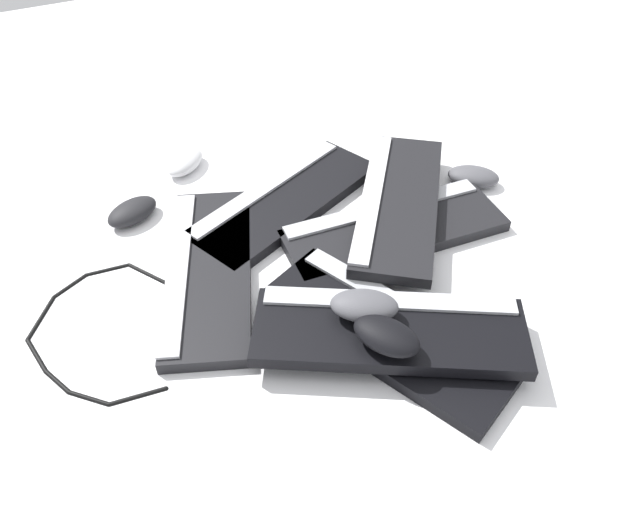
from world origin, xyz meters
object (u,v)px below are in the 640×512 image
object	(u,v)px
keyboard_3	(394,229)
mouse_3	(473,176)
keyboard_1	(208,270)
keyboard_2	(386,332)
keyboard_0	(285,202)
mouse_4	(185,162)
mouse_2	(386,336)
keyboard_5	(398,202)
mouse_1	(364,306)
mouse_0	(132,212)
keyboard_4	(390,331)

from	to	relation	value
keyboard_3	mouse_3	world-z (taller)	mouse_3
keyboard_3	keyboard_1	bearing A→B (deg)	82.58
keyboard_2	mouse_3	xyz separation A→B (m)	(0.29, -0.39, 0.01)
mouse_3	keyboard_3	bearing A→B (deg)	-125.86
keyboard_0	keyboard_3	xyz separation A→B (m)	(-0.17, -0.16, 0.00)
mouse_4	mouse_3	bearing A→B (deg)	107.13
keyboard_0	mouse_3	world-z (taller)	mouse_3
mouse_2	mouse_4	xyz separation A→B (m)	(0.67, 0.13, -0.06)
keyboard_5	mouse_4	bearing A→B (deg)	43.46
keyboard_1	keyboard_2	xyz separation A→B (m)	(-0.27, -0.22, 0.00)
keyboard_2	mouse_3	size ratio (longest dim) A/B	4.20
keyboard_1	keyboard_5	size ratio (longest dim) A/B	1.05
keyboard_2	mouse_2	xyz separation A→B (m)	(-0.05, 0.04, 0.07)
keyboard_0	keyboard_3	bearing A→B (deg)	-137.64
keyboard_3	mouse_3	size ratio (longest dim) A/B	4.08
keyboard_2	mouse_4	xyz separation A→B (m)	(0.62, 0.16, 0.01)
keyboard_2	mouse_1	xyz separation A→B (m)	(0.02, 0.04, 0.07)
keyboard_0	keyboard_2	distance (m)	0.40
mouse_2	mouse_4	bearing A→B (deg)	-20.93
mouse_4	mouse_2	bearing A→B (deg)	58.51
keyboard_3	mouse_2	distance (m)	0.34
mouse_2	mouse_3	size ratio (longest dim) A/B	1.00
keyboard_0	mouse_4	bearing A→B (deg)	34.01
keyboard_0	mouse_1	world-z (taller)	mouse_1
keyboard_5	keyboard_0	bearing A→B (deg)	54.37
keyboard_3	mouse_4	world-z (taller)	mouse_4
keyboard_3	mouse_2	xyz separation A→B (m)	(-0.27, 0.18, 0.07)
mouse_1	mouse_4	size ratio (longest dim) A/B	1.00
keyboard_3	keyboard_5	distance (m)	0.06
mouse_2	mouse_3	bearing A→B (deg)	-82.43
keyboard_2	mouse_3	distance (m)	0.49
mouse_3	keyboard_5	bearing A→B (deg)	-133.70
mouse_1	mouse_2	distance (m)	0.07
keyboard_5	mouse_0	bearing A→B (deg)	64.51
keyboard_1	mouse_4	size ratio (longest dim) A/B	4.22
keyboard_0	keyboard_1	size ratio (longest dim) A/B	1.00
mouse_0	mouse_1	distance (m)	0.55
keyboard_4	keyboard_1	bearing A→B (deg)	36.59
mouse_0	mouse_3	size ratio (longest dim) A/B	1.00
keyboard_4	keyboard_5	distance (m)	0.34
keyboard_2	mouse_1	bearing A→B (deg)	65.32
keyboard_0	mouse_1	bearing A→B (deg)	176.63
keyboard_4	mouse_2	distance (m)	0.06
mouse_0	mouse_3	world-z (taller)	same
keyboard_0	keyboard_5	bearing A→B (deg)	-125.63
mouse_2	keyboard_3	bearing A→B (deg)	-65.16
mouse_2	keyboard_5	bearing A→B (deg)	-65.62
keyboard_0	keyboard_4	xyz separation A→B (m)	(-0.42, -0.01, 0.03)
keyboard_3	mouse_2	bearing A→B (deg)	146.61
keyboard_1	mouse_0	xyz separation A→B (m)	(0.22, 0.09, 0.01)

